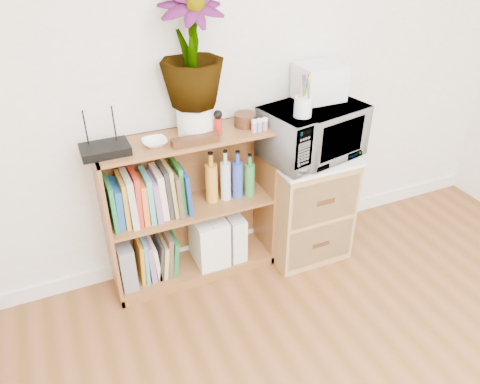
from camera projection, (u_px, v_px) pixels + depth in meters
skirting_board at (236, 239)px, 3.24m from camera, size 4.00×0.02×0.10m
bookshelf at (191, 210)px, 2.78m from camera, size 1.00×0.30×0.95m
wicker_unit at (305, 205)px, 3.05m from camera, size 0.50×0.45×0.70m
microwave at (312, 132)px, 2.76m from camera, size 0.64×0.49×0.32m
pen_cup at (303, 107)px, 2.53m from camera, size 0.10×0.10×0.11m
small_appliance at (320, 82)px, 2.72m from camera, size 0.26×0.22×0.21m
router at (105, 149)px, 2.36m from camera, size 0.24×0.17×0.04m
white_bowl at (155, 142)px, 2.44m from camera, size 0.13×0.13×0.03m
plant_pot at (195, 119)px, 2.52m from camera, size 0.20×0.20×0.17m
potted_plant at (191, 48)px, 2.32m from camera, size 0.33×0.33×0.59m
trinket_box at (195, 140)px, 2.45m from camera, size 0.25×0.06×0.04m
kokeshi_doll at (218, 126)px, 2.53m from camera, size 0.04×0.04×0.09m
wooden_bowl at (245, 120)px, 2.64m from camera, size 0.12×0.12×0.07m
paint_jars at (260, 126)px, 2.58m from camera, size 0.12×0.04×0.06m
file_box at (125, 262)px, 2.77m from camera, size 0.09×0.23×0.29m
magazine_holder_left at (202, 241)px, 2.92m from camera, size 0.10×0.25×0.32m
magazine_holder_mid at (216, 237)px, 2.95m from camera, size 0.10×0.26×0.32m
magazine_holder_right at (233, 233)px, 3.00m from camera, size 0.10×0.24×0.31m
cookbooks at (148, 195)px, 2.61m from camera, size 0.44×0.20×0.31m
liquor_bottles at (228, 176)px, 2.77m from camera, size 0.30×0.07×0.31m
lower_books at (156, 256)px, 2.85m from camera, size 0.25×0.19×0.29m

